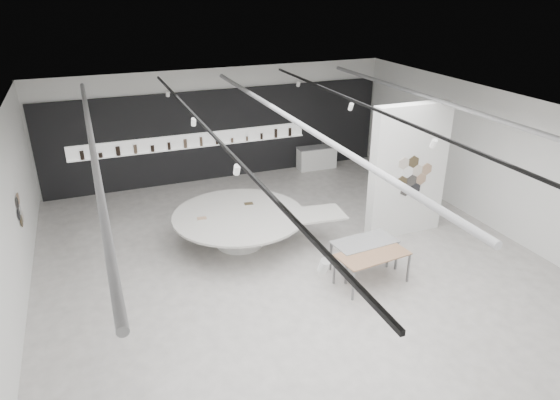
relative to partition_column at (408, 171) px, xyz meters
name	(u,v)px	position (x,y,z in m)	size (l,w,h in m)	color
room	(299,195)	(-3.59, -1.00, 0.27)	(12.02, 14.02, 3.82)	beige
back_wall_display	(219,135)	(-3.58, 5.94, -0.26)	(11.80, 0.27, 3.10)	black
partition_column	(408,171)	(0.00, 0.00, 0.00)	(2.20, 0.38, 3.60)	white
display_island	(242,224)	(-4.35, 0.96, -1.23)	(4.57, 3.81, 0.88)	white
sample_table_wood	(373,256)	(-2.15, -1.92, -1.09)	(1.71, 1.00, 0.77)	#986E4E
sample_table_stone	(365,244)	(-2.03, -1.36, -1.09)	(1.58, 0.88, 0.78)	gray
kitchen_counter	(317,158)	(-0.02, 5.52, -1.39)	(1.47, 0.62, 1.14)	white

